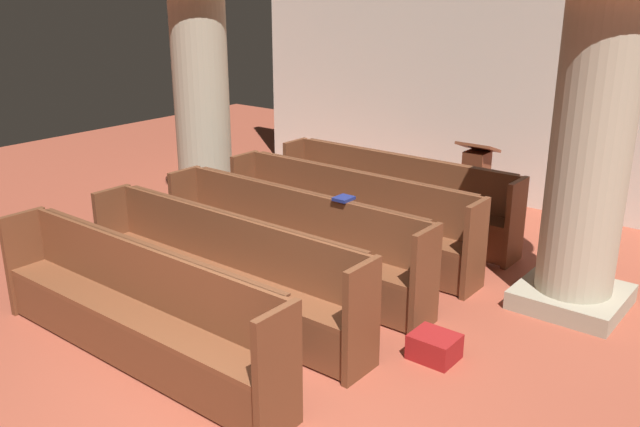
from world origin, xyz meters
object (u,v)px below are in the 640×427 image
(pew_row_1, at_px, (348,213))
(pillar_far_side, at_px, (201,92))
(pew_row_0, at_px, (394,193))
(pew_row_3, at_px, (222,267))
(pew_row_4, at_px, (135,304))
(pillar_aisle_side, at_px, (592,139))
(hymn_book, at_px, (344,198))
(pew_row_2, at_px, (292,237))
(kneeler_box_red, at_px, (434,347))
(lectern, at_px, (475,189))

(pew_row_1, distance_m, pillar_far_side, 2.66)
(pew_row_0, relative_size, pillar_far_side, 1.02)
(pew_row_3, xyz_separation_m, pew_row_4, (0.00, -0.97, 0.00))
(pillar_aisle_side, height_order, hymn_book, pillar_aisle_side)
(pew_row_1, bearing_deg, pew_row_2, -90.00)
(pew_row_2, xyz_separation_m, pew_row_4, (0.00, -1.94, 0.00))
(pew_row_2, xyz_separation_m, pew_row_3, (0.00, -0.97, 0.00))
(pillar_aisle_side, xyz_separation_m, kneeler_box_red, (-0.55, -1.69, -1.53))
(pew_row_0, relative_size, hymn_book, 17.37)
(hymn_book, distance_m, kneeler_box_red, 1.74)
(pew_row_2, bearing_deg, pillar_far_side, 156.84)
(pew_row_1, height_order, lectern, lectern)
(pew_row_4, bearing_deg, pew_row_1, 90.00)
(pew_row_4, height_order, pillar_aisle_side, pillar_aisle_side)
(hymn_book, bearing_deg, pillar_far_side, 163.85)
(pew_row_1, xyz_separation_m, pew_row_2, (0.00, -0.97, 0.00))
(pew_row_1, relative_size, pew_row_4, 1.00)
(pew_row_3, xyz_separation_m, kneeler_box_red, (1.90, 0.57, -0.40))
(pew_row_3, distance_m, lectern, 3.92)
(pew_row_4, distance_m, pillar_aisle_side, 4.21)
(pew_row_2, bearing_deg, pillar_aisle_side, 27.73)
(pew_row_2, relative_size, lectern, 2.97)
(pew_row_1, bearing_deg, pew_row_0, 90.00)
(pew_row_2, distance_m, lectern, 2.97)
(hymn_book, bearing_deg, kneeler_box_red, -22.96)
(pew_row_1, height_order, pew_row_3, same)
(pew_row_2, distance_m, hymn_book, 0.73)
(pew_row_4, bearing_deg, pew_row_3, 90.00)
(pew_row_3, xyz_separation_m, pillar_aisle_side, (2.45, 2.26, 1.13))
(pew_row_1, distance_m, lectern, 2.03)
(pew_row_1, relative_size, pillar_far_side, 1.02)
(pew_row_1, distance_m, pew_row_4, 2.91)
(pillar_far_side, bearing_deg, kneeler_box_red, -18.40)
(lectern, height_order, hymn_book, lectern)
(pew_row_2, distance_m, pew_row_3, 0.97)
(pillar_far_side, bearing_deg, pillar_aisle_side, 3.08)
(pew_row_3, height_order, pillar_aisle_side, pillar_aisle_side)
(pew_row_0, height_order, pew_row_1, same)
(lectern, bearing_deg, pillar_aisle_side, -41.21)
(pillar_far_side, distance_m, kneeler_box_red, 4.79)
(lectern, bearing_deg, hymn_book, -91.92)
(pew_row_4, bearing_deg, kneeler_box_red, 38.97)
(pew_row_3, bearing_deg, hymn_book, 65.70)
(lectern, bearing_deg, pew_row_0, -122.50)
(pew_row_3, relative_size, hymn_book, 17.37)
(pew_row_2, xyz_separation_m, pillar_far_side, (-2.40, 1.03, 1.13))
(pillar_aisle_side, relative_size, hymn_book, 17.00)
(pew_row_4, relative_size, kneeler_box_red, 8.55)
(pew_row_0, relative_size, pew_row_1, 1.00)
(pew_row_2, height_order, kneeler_box_red, pew_row_2)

